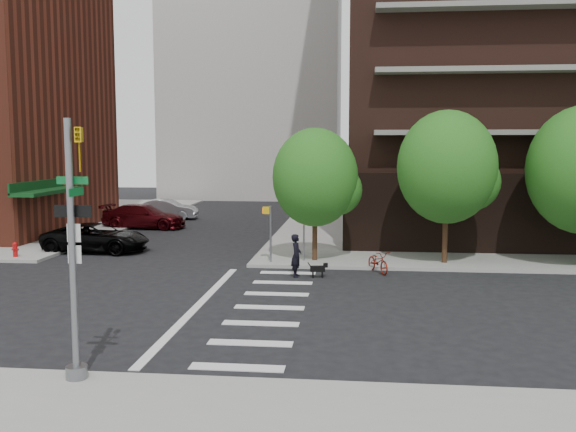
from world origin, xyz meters
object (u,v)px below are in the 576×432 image
(parked_car_maroon, at_px, (144,216))
(dog_walker, at_px, (296,256))
(parked_car_black, at_px, (96,238))
(traffic_signal, at_px, (74,271))
(scooter, at_px, (378,262))
(fire_hydrant, at_px, (15,249))
(parked_car_silver, at_px, (167,209))

(parked_car_maroon, xyz_separation_m, dog_walker, (11.58, -14.64, 0.10))
(parked_car_black, bearing_deg, parked_car_maroon, 5.80)
(traffic_signal, height_order, parked_car_maroon, traffic_signal)
(parked_car_maroon, relative_size, scooter, 2.99)
(fire_hydrant, xyz_separation_m, parked_car_silver, (2.30, 17.47, 0.20))
(parked_car_maroon, distance_m, parked_car_silver, 5.40)
(parked_car_silver, bearing_deg, traffic_signal, -169.83)
(parked_car_silver, height_order, dog_walker, dog_walker)
(traffic_signal, distance_m, parked_car_silver, 33.72)
(parked_car_silver, bearing_deg, scooter, -144.29)
(parked_car_black, height_order, scooter, parked_car_black)
(dog_walker, bearing_deg, parked_car_black, 67.12)
(parked_car_silver, relative_size, dog_walker, 2.50)
(parked_car_silver, bearing_deg, parked_car_black, 179.58)
(traffic_signal, distance_m, parked_car_maroon, 28.49)
(parked_car_maroon, bearing_deg, traffic_signal, -160.98)
(traffic_signal, bearing_deg, parked_car_silver, 103.28)
(fire_hydrant, xyz_separation_m, dog_walker, (13.93, -2.56, 0.36))
(parked_car_silver, relative_size, scooter, 2.45)
(traffic_signal, relative_size, parked_car_maroon, 1.08)
(parked_car_silver, bearing_deg, parked_car_maroon, 177.47)
(parked_car_black, bearing_deg, fire_hydrant, 133.05)
(traffic_signal, xyz_separation_m, fire_hydrant, (-10.03, 15.29, -2.15))
(parked_car_maroon, relative_size, parked_car_silver, 1.22)
(traffic_signal, relative_size, parked_car_black, 1.11)
(fire_hydrant, height_order, parked_car_black, parked_car_black)
(scooter, bearing_deg, parked_car_maroon, 114.49)
(parked_car_black, xyz_separation_m, parked_car_maroon, (-0.64, 9.46, 0.05))
(fire_hydrant, bearing_deg, dog_walker, -10.42)
(fire_hydrant, distance_m, scooter, 17.45)
(traffic_signal, height_order, scooter, traffic_signal)
(traffic_signal, relative_size, fire_hydrant, 8.20)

